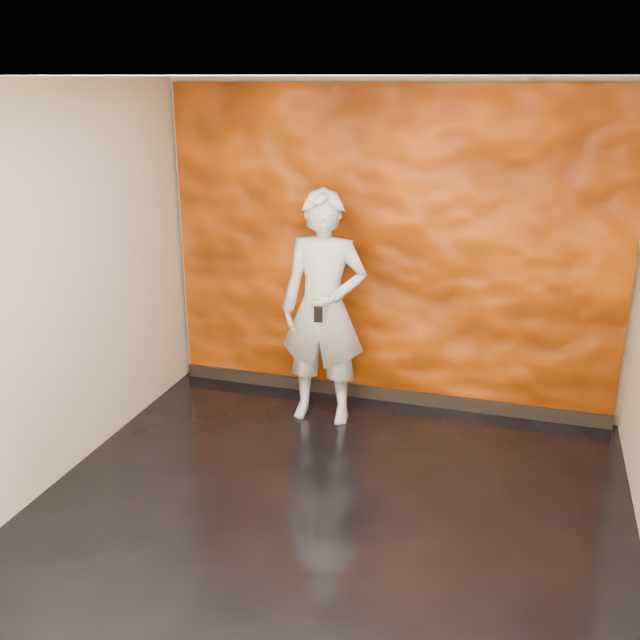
# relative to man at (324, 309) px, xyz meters

# --- Properties ---
(room) EXTENTS (4.02, 4.02, 2.81)m
(room) POSITION_rel_man_xyz_m (0.44, -1.45, 0.42)
(room) COLOR black
(room) RESTS_ON ground
(feature_wall) EXTENTS (3.90, 0.06, 2.75)m
(feature_wall) POSITION_rel_man_xyz_m (0.44, 0.51, 0.40)
(feature_wall) COLOR #DB5408
(feature_wall) RESTS_ON ground
(baseboard) EXTENTS (3.90, 0.04, 0.12)m
(baseboard) POSITION_rel_man_xyz_m (0.44, 0.47, -0.92)
(baseboard) COLOR black
(baseboard) RESTS_ON ground
(man) EXTENTS (0.74, 0.50, 1.96)m
(man) POSITION_rel_man_xyz_m (0.00, 0.00, 0.00)
(man) COLOR #9EA4AF
(man) RESTS_ON ground
(phone) EXTENTS (0.07, 0.02, 0.13)m
(phone) POSITION_rel_man_xyz_m (0.04, -0.28, 0.04)
(phone) COLOR black
(phone) RESTS_ON man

